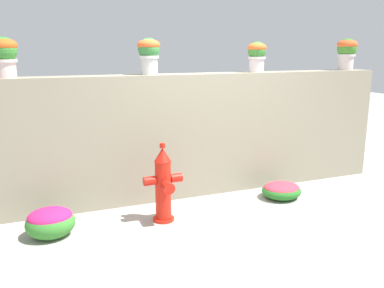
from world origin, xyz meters
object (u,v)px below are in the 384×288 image
Objects in this scene: flower_bush_right at (50,221)px; fire_hydrant at (163,186)px; potted_plant_1 at (149,52)px; potted_plant_0 at (4,53)px; flower_bush_left at (281,190)px; potted_plant_2 at (257,54)px; potted_plant_3 at (347,51)px.

fire_hydrant is at bearing -2.60° from flower_bush_right.
potted_plant_1 is at bearing 84.26° from fire_hydrant.
fire_hydrant is (1.49, -0.72, -1.41)m from potted_plant_0.
potted_plant_2 is at bearing 98.78° from flower_bush_left.
potted_plant_0 is 1.56m from potted_plant_1.
fire_hydrant is at bearing -95.74° from potted_plant_1.
potted_plant_3 is at bearing 0.03° from potted_plant_1.
flower_bush_left is at bearing -81.22° from potted_plant_2.
flower_bush_right is at bearing 177.40° from fire_hydrant.
fire_hydrant reaches higher than flower_bush_right.
potted_plant_1 reaches higher than fire_hydrant.
potted_plant_3 is 0.51× the size of fire_hydrant.
potted_plant_3 is at bearing -0.09° from potted_plant_0.
fire_hydrant is (-0.07, -0.71, -1.42)m from potted_plant_1.
fire_hydrant is at bearing -166.63° from potted_plant_3.
flower_bush_left is (3.10, -0.60, -1.71)m from potted_plant_0.
potted_plant_2 is at bearing 13.47° from flower_bush_right.
potted_plant_3 reaches higher than flower_bush_left.
potted_plant_1 is 1.45m from potted_plant_2.
fire_hydrant is 1.65m from flower_bush_left.
flower_bush_left is 2.80m from flower_bush_right.
potted_plant_0 is 0.48× the size of fire_hydrant.
potted_plant_2 is (1.45, -0.01, -0.03)m from potted_plant_1.
potted_plant_2 is 0.80× the size of flower_bush_right.
potted_plant_3 is at bearing 13.37° from fire_hydrant.
potted_plant_1 is at bearing -179.97° from potted_plant_3.
flower_bush_right is (-2.71, -0.65, -1.64)m from potted_plant_2.
potted_plant_2 is at bearing -179.52° from potted_plant_3.
potted_plant_0 reaches higher than flower_bush_left.
potted_plant_1 is 0.48× the size of fire_hydrant.
potted_plant_1 reaches higher than flower_bush_left.
potted_plant_2 reaches higher than fire_hydrant.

